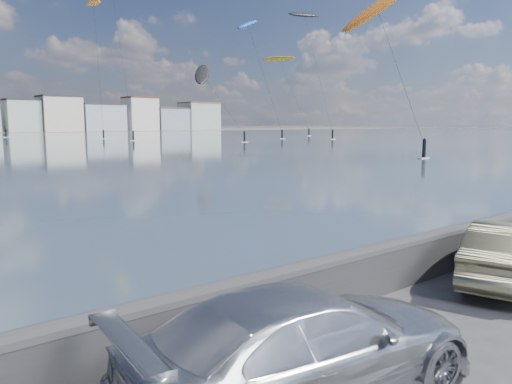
# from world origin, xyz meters

# --- Properties ---
(seawall) EXTENTS (400.00, 0.36, 1.08)m
(seawall) POSITION_xyz_m (0.00, 2.70, 0.58)
(seawall) COLOR #28282B
(seawall) RESTS_ON ground
(car_silver) EXTENTS (5.20, 2.49, 1.46)m
(car_silver) POSITION_xyz_m (-0.75, 0.77, 0.73)
(car_silver) COLOR #B3B6BA
(car_silver) RESTS_ON ground
(car_champagne) EXTENTS (4.44, 2.66, 1.38)m
(car_champagne) POSITION_xyz_m (6.10, 1.34, 0.69)
(car_champagne) COLOR tan
(car_champagne) RESTS_ON ground
(kitesurfer_1) EXTENTS (8.77, 11.90, 27.72)m
(kitesurfer_1) POSITION_xyz_m (73.13, 77.58, 26.17)
(kitesurfer_1) COLOR black
(kitesurfer_1) RESTS_ON ground
(kitesurfer_3) EXTENTS (8.02, 19.16, 15.80)m
(kitesurfer_3) POSITION_xyz_m (49.28, 81.38, 12.77)
(kitesurfer_3) COLOR black
(kitesurfer_3) RESTS_ON ground
(kitesurfer_5) EXTENTS (7.79, 12.29, 30.97)m
(kitesurfer_5) POSITION_xyz_m (37.66, 106.60, 28.92)
(kitesurfer_5) COLOR orange
(kitesurfer_5) RESTS_ON ground
(kitesurfer_8) EXTENTS (7.21, 10.18, 18.64)m
(kitesurfer_8) POSITION_xyz_m (38.87, 31.02, 15.22)
(kitesurfer_8) COLOR orange
(kitesurfer_8) RESTS_ON ground
(kitesurfer_9) EXTENTS (7.44, 20.63, 22.03)m
(kitesurfer_9) POSITION_xyz_m (89.23, 104.32, 20.81)
(kitesurfer_9) COLOR #BF8C19
(kitesurfer_9) RESTS_ON ground
(kitesurfer_14) EXTENTS (9.82, 14.00, 27.05)m
(kitesurfer_14) POSITION_xyz_m (64.25, 86.17, 24.48)
(kitesurfer_14) COLOR blue
(kitesurfer_14) RESTS_ON ground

